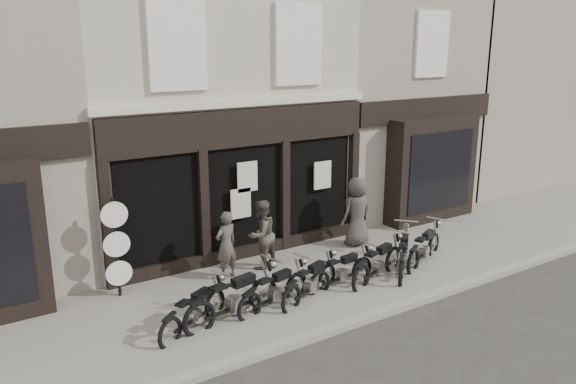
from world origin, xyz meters
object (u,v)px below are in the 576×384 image
motorcycle_5 (378,266)px  motorcycle_3 (311,285)px  motorcycle_2 (275,293)px  man_right (357,212)px  motorcycle_1 (234,302)px  man_centre (261,234)px  advert_sign_post (117,252)px  motorcycle_0 (194,314)px  motorcycle_6 (403,257)px  motorcycle_4 (342,274)px  man_left (226,245)px  motorcycle_7 (424,250)px

motorcycle_5 → motorcycle_3: bearing=161.2°
motorcycle_2 → motorcycle_3: size_ratio=1.03×
motorcycle_3 → man_right: (2.91, 1.98, 0.67)m
motorcycle_1 → motorcycle_3: motorcycle_1 is taller
motorcycle_3 → man_centre: man_centre is taller
motorcycle_2 → advert_sign_post: bearing=125.3°
motorcycle_1 → man_right: (4.74, 1.92, 0.61)m
motorcycle_0 → man_right: bearing=-9.1°
motorcycle_2 → motorcycle_6: (3.62, -0.05, 0.04)m
motorcycle_2 → advert_sign_post: size_ratio=0.86×
motorcycle_4 → motorcycle_3: bearing=-177.0°
motorcycle_1 → motorcycle_2: motorcycle_1 is taller
motorcycle_6 → advert_sign_post: 6.63m
motorcycle_4 → motorcycle_6: (1.78, -0.12, 0.06)m
motorcycle_0 → man_left: (1.59, 1.76, 0.55)m
man_centre → motorcycle_3: bearing=73.4°
motorcycle_0 → motorcycle_5: size_ratio=0.88×
motorcycle_0 → motorcycle_1: 0.82m
motorcycle_2 → motorcycle_1: bearing=167.1°
motorcycle_5 → motorcycle_0: bearing=160.2°
motorcycle_6 → motorcycle_3: bearing=137.8°
motorcycle_0 → motorcycle_5: motorcycle_5 is taller
motorcycle_5 → man_right: 2.33m
motorcycle_4 → man_right: 2.75m
motorcycle_4 → motorcycle_5: bearing=-15.9°
motorcycle_0 → motorcycle_3: size_ratio=0.94×
motorcycle_5 → motorcycle_6: motorcycle_6 is taller
motorcycle_1 → man_left: size_ratio=1.44×
motorcycle_0 → motorcycle_3: 2.65m
motorcycle_3 → motorcycle_7: 3.57m
motorcycle_0 → man_centre: size_ratio=1.08×
motorcycle_1 → man_right: size_ratio=1.24×
motorcycle_1 → motorcycle_2: (0.97, 0.02, -0.06)m
motorcycle_3 → motorcycle_6: 2.76m
motorcycle_0 → motorcycle_7: 6.22m
man_left → motorcycle_1: bearing=51.9°
motorcycle_0 → man_right: 5.90m
motorcycle_0 → motorcycle_7: motorcycle_7 is taller
man_right → advert_sign_post: advert_sign_post is taller
motorcycle_4 → motorcycle_6: bearing=-9.3°
motorcycle_2 → motorcycle_6: bearing=-14.9°
motorcycle_3 → man_left: man_left is taller
motorcycle_0 → motorcycle_4: motorcycle_0 is taller
motorcycle_0 → man_right: size_ratio=0.97×
man_right → motorcycle_2: bearing=22.7°
motorcycle_6 → man_right: man_right is taller
motorcycle_2 → motorcycle_7: bearing=-13.6°
motorcycle_6 → advert_sign_post: size_ratio=0.78×
motorcycle_5 → man_left: 3.57m
man_centre → man_right: size_ratio=0.90×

